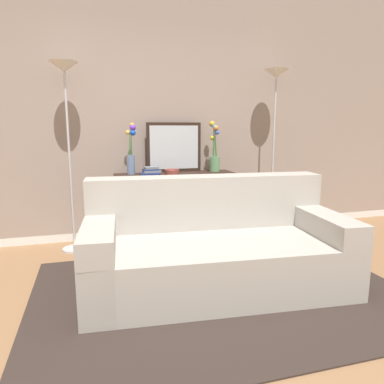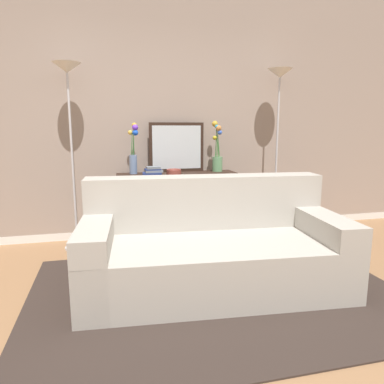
% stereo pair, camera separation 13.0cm
% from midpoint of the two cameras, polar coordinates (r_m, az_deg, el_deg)
% --- Properties ---
extents(ground_plane, '(16.00, 16.00, 0.02)m').
position_cam_midpoint_polar(ground_plane, '(2.37, 0.01, -23.14)').
color(ground_plane, '#936B47').
extents(back_wall, '(12.00, 0.15, 2.98)m').
position_cam_midpoint_polar(back_wall, '(4.30, -8.86, 12.70)').
color(back_wall, white).
rests_on(back_wall, ground).
extents(area_rug, '(2.90, 2.04, 0.01)m').
position_cam_midpoint_polar(area_rug, '(2.94, 3.28, -15.78)').
color(area_rug, '#332823').
rests_on(area_rug, ground).
extents(couch, '(2.14, 1.15, 0.88)m').
position_cam_midpoint_polar(couch, '(2.97, 2.39, -9.21)').
color(couch, '#ADA89E').
rests_on(couch, ground).
extents(console_table, '(1.36, 0.32, 0.78)m').
position_cam_midpoint_polar(console_table, '(4.12, -3.62, -0.32)').
color(console_table, black).
rests_on(console_table, ground).
extents(floor_lamp_left, '(0.28, 0.28, 1.94)m').
position_cam_midpoint_polar(floor_lamp_left, '(3.89, -20.47, 12.96)').
color(floor_lamp_left, silver).
rests_on(floor_lamp_left, ground).
extents(floor_lamp_right, '(0.28, 0.28, 1.96)m').
position_cam_midpoint_polar(floor_lamp_right, '(4.39, 12.33, 13.26)').
color(floor_lamp_right, silver).
rests_on(floor_lamp_right, ground).
extents(wall_mirror, '(0.65, 0.02, 0.57)m').
position_cam_midpoint_polar(wall_mirror, '(4.19, -3.78, 7.17)').
color(wall_mirror, black).
rests_on(wall_mirror, console_table).
extents(vase_tall_flowers, '(0.11, 0.10, 0.57)m').
position_cam_midpoint_polar(vase_tall_flowers, '(4.03, -10.65, 6.39)').
color(vase_tall_flowers, '#6B84AD').
rests_on(vase_tall_flowers, console_table).
extents(vase_short_flowers, '(0.12, 0.13, 0.59)m').
position_cam_midpoint_polar(vase_short_flowers, '(4.23, 2.76, 6.14)').
color(vase_short_flowers, '#669E6B').
rests_on(vase_short_flowers, console_table).
extents(fruit_bowl, '(0.16, 0.16, 0.06)m').
position_cam_midpoint_polar(fruit_bowl, '(3.98, -4.18, 3.27)').
color(fruit_bowl, brown).
rests_on(fruit_bowl, console_table).
extents(book_stack, '(0.23, 0.15, 0.09)m').
position_cam_midpoint_polar(book_stack, '(3.93, -7.55, 3.32)').
color(book_stack, navy).
rests_on(book_stack, console_table).
extents(book_row_under_console, '(0.49, 0.17, 0.13)m').
position_cam_midpoint_polar(book_row_under_console, '(4.18, -7.80, -7.05)').
color(book_row_under_console, silver).
rests_on(book_row_under_console, ground).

